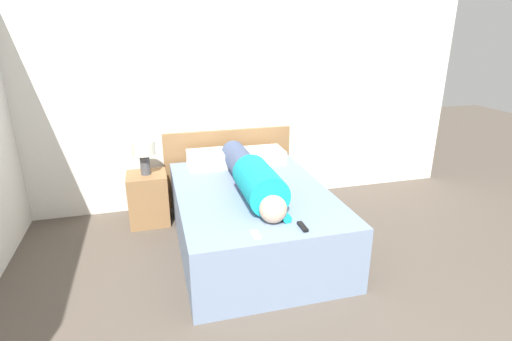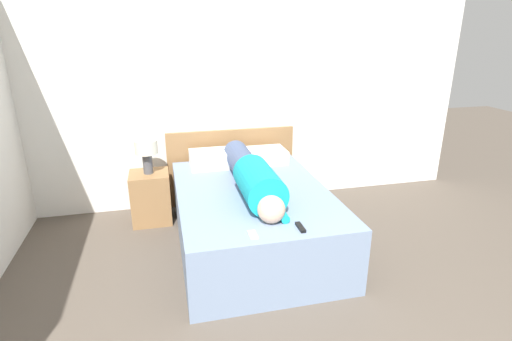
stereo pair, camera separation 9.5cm
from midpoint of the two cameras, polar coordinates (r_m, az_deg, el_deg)
wall_back at (r=4.75m, az=-2.57°, el=10.58°), size 5.84×0.06×2.60m
bed at (r=3.93m, az=0.18°, el=-6.80°), size 1.41×2.02×0.59m
headboard at (r=4.88m, az=-2.93°, el=0.61°), size 1.53×0.04×0.92m
nightstand at (r=4.56m, az=-14.20°, el=-3.73°), size 0.42×0.39×0.57m
table_lamp at (r=4.38m, az=-14.79°, el=2.79°), size 0.24×0.24×0.37m
person_lying at (r=3.71m, az=0.28°, el=-0.88°), size 0.35×1.62×0.35m
pillow_near_headboard at (r=4.46m, az=-5.68°, el=1.67°), size 0.49×0.37×0.17m
pillow_second at (r=4.58m, az=1.90°, el=2.13°), size 0.46×0.37×0.15m
tv_remote at (r=3.12m, az=7.25°, el=-8.05°), size 0.04×0.15×0.02m
cell_phone at (r=3.01m, az=0.44°, el=-9.15°), size 0.06×0.13×0.01m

